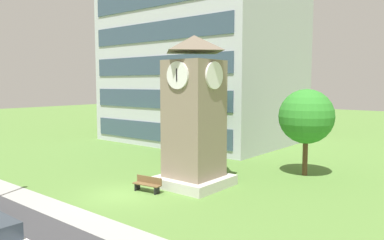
% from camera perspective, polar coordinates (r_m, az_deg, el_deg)
% --- Properties ---
extents(ground_plane, '(160.00, 160.00, 0.00)m').
position_cam_1_polar(ground_plane, '(21.88, -10.74, -11.16)').
color(ground_plane, '#567F38').
extents(kerb_strip, '(120.00, 1.60, 0.01)m').
position_cam_1_polar(kerb_strip, '(19.88, -18.94, -13.09)').
color(kerb_strip, '#9E9E99').
rests_on(kerb_strip, ground).
extents(office_building, '(19.04, 14.45, 19.20)m').
position_cam_1_polar(office_building, '(41.65, 1.58, 10.16)').
color(office_building, '#B7BCC6').
rests_on(office_building, ground).
extents(clock_tower, '(3.89, 3.89, 9.14)m').
position_cam_1_polar(clock_tower, '(22.64, 0.32, -0.07)').
color(clock_tower, gray).
rests_on(clock_tower, ground).
extents(park_bench, '(1.85, 0.71, 0.88)m').
position_cam_1_polar(park_bench, '(22.11, -6.80, -9.69)').
color(park_bench, brown).
rests_on(park_bench, ground).
extents(tree_by_building, '(3.71, 3.71, 5.92)m').
position_cam_1_polar(tree_by_building, '(26.42, 17.05, 0.50)').
color(tree_by_building, '#513823').
rests_on(tree_by_building, ground).
extents(tree_near_tower, '(4.07, 4.07, 6.38)m').
position_cam_1_polar(tree_near_tower, '(30.90, 0.85, 1.98)').
color(tree_near_tower, '#513823').
rests_on(tree_near_tower, ground).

